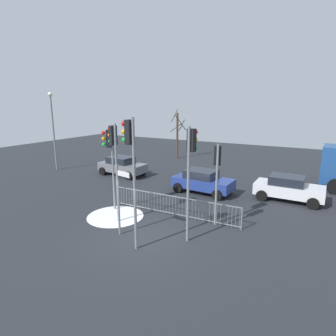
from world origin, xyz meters
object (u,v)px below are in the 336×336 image
(traffic_light_foreground_right, at_px, (217,166))
(car_blue_mid, at_px, (202,181))
(street_lamp, at_px, (53,123))
(direction_sign_post, at_px, (119,196))
(bare_tree_left, at_px, (177,134))
(traffic_light_rear_left, at_px, (114,151))
(car_grey_near, at_px, (122,166))
(traffic_light_foreground_left, at_px, (131,155))
(traffic_light_rear_right, at_px, (191,159))
(traffic_light_mid_right, at_px, (109,151))
(car_white_far, at_px, (288,188))

(traffic_light_foreground_right, height_order, car_blue_mid, traffic_light_foreground_right)
(street_lamp, bearing_deg, traffic_light_foreground_right, -13.98)
(direction_sign_post, distance_m, bare_tree_left, 17.82)
(traffic_light_rear_left, bearing_deg, car_grey_near, 51.61)
(traffic_light_foreground_left, bearing_deg, traffic_light_foreground_right, -24.60)
(traffic_light_rear_right, distance_m, bare_tree_left, 18.02)
(traffic_light_rear_right, bearing_deg, street_lamp, 170.80)
(traffic_light_mid_right, xyz_separation_m, traffic_light_rear_left, (1.20, -1.06, 0.24))
(car_grey_near, distance_m, street_lamp, 7.05)
(street_lamp, xyz_separation_m, bare_tree_left, (6.73, 9.72, -1.46))
(car_blue_mid, bearing_deg, traffic_light_rear_left, -104.53)
(traffic_light_foreground_right, distance_m, car_white_far, 6.15)
(traffic_light_foreground_left, height_order, traffic_light_rear_left, traffic_light_foreground_left)
(traffic_light_rear_left, distance_m, car_blue_mid, 6.98)
(traffic_light_mid_right, xyz_separation_m, street_lamp, (-10.25, 4.89, 0.78))
(traffic_light_rear_right, bearing_deg, car_white_far, 79.72)
(car_grey_near, height_order, bare_tree_left, bare_tree_left)
(traffic_light_foreground_left, distance_m, direction_sign_post, 2.41)
(traffic_light_mid_right, bearing_deg, traffic_light_foreground_right, -113.06)
(traffic_light_foreground_left, height_order, traffic_light_foreground_right, traffic_light_foreground_left)
(traffic_light_mid_right, xyz_separation_m, traffic_light_rear_right, (5.15, -1.15, 0.27))
(car_grey_near, bearing_deg, bare_tree_left, 89.13)
(car_blue_mid, bearing_deg, traffic_light_foreground_right, -56.89)
(bare_tree_left, bearing_deg, car_grey_near, -93.96)
(traffic_light_foreground_right, distance_m, street_lamp, 16.29)
(traffic_light_rear_left, height_order, car_blue_mid, traffic_light_rear_left)
(direction_sign_post, bearing_deg, car_white_far, 66.27)
(traffic_light_mid_right, relative_size, street_lamp, 0.68)
(direction_sign_post, bearing_deg, traffic_light_rear_left, 146.06)
(traffic_light_foreground_left, distance_m, traffic_light_rear_right, 2.39)
(traffic_light_rear_left, bearing_deg, traffic_light_foreground_left, -112.83)
(direction_sign_post, distance_m, car_grey_near, 10.57)
(traffic_light_mid_right, height_order, car_white_far, traffic_light_mid_right)
(traffic_light_rear_left, bearing_deg, street_lamp, 77.72)
(traffic_light_foreground_left, height_order, car_white_far, traffic_light_foreground_left)
(car_white_far, xyz_separation_m, bare_tree_left, (-11.69, 8.49, 1.77))
(car_blue_mid, distance_m, bare_tree_left, 11.80)
(car_blue_mid, xyz_separation_m, street_lamp, (-13.44, -0.17, 3.23))
(traffic_light_foreground_left, bearing_deg, traffic_light_mid_right, 54.04)
(car_white_far, bearing_deg, traffic_light_foreground_right, -116.38)
(traffic_light_rear_left, height_order, car_white_far, traffic_light_rear_left)
(car_grey_near, bearing_deg, traffic_light_foreground_right, -25.11)
(traffic_light_rear_left, xyz_separation_m, car_grey_near, (-5.30, 7.19, -2.69))
(traffic_light_mid_right, height_order, traffic_light_rear_right, traffic_light_rear_right)
(car_grey_near, bearing_deg, direction_sign_post, -49.23)
(traffic_light_rear_right, relative_size, direction_sign_post, 1.52)
(traffic_light_rear_right, height_order, bare_tree_left, bare_tree_left)
(car_grey_near, bearing_deg, street_lamp, -165.53)
(car_grey_near, distance_m, bare_tree_left, 8.69)
(car_blue_mid, relative_size, bare_tree_left, 0.78)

